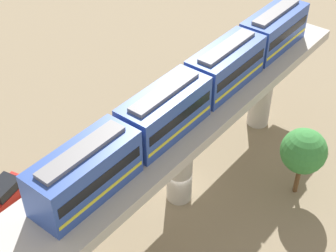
{
  "coord_description": "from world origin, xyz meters",
  "views": [
    {
      "loc": [
        15.72,
        -21.13,
        28.05
      ],
      "look_at": [
        -2.5,
        1.79,
        4.52
      ],
      "focal_mm": 53.38,
      "sensor_mm": 36.0,
      "label": 1
    }
  ],
  "objects_px": {
    "parked_car_red": "(4,194)",
    "tree_near_viaduct": "(304,151)",
    "train": "(197,88)",
    "parked_car_silver": "(94,182)"
  },
  "relations": [
    {
      "from": "parked_car_red",
      "to": "parked_car_silver",
      "type": "height_order",
      "value": "same"
    },
    {
      "from": "train",
      "to": "parked_car_silver",
      "type": "distance_m",
      "value": 11.31
    },
    {
      "from": "parked_car_red",
      "to": "tree_near_viaduct",
      "type": "xyz_separation_m",
      "value": [
        16.61,
        14.59,
        3.34
      ]
    },
    {
      "from": "parked_car_silver",
      "to": "tree_near_viaduct",
      "type": "distance_m",
      "value": 15.83
    },
    {
      "from": "parked_car_silver",
      "to": "train",
      "type": "bearing_deg",
      "value": 43.82
    },
    {
      "from": "train",
      "to": "parked_car_silver",
      "type": "bearing_deg",
      "value": -136.82
    },
    {
      "from": "parked_car_silver",
      "to": "tree_near_viaduct",
      "type": "height_order",
      "value": "tree_near_viaduct"
    },
    {
      "from": "train",
      "to": "parked_car_red",
      "type": "height_order",
      "value": "train"
    },
    {
      "from": "parked_car_red",
      "to": "tree_near_viaduct",
      "type": "relative_size",
      "value": 0.77
    },
    {
      "from": "train",
      "to": "parked_car_red",
      "type": "relative_size",
      "value": 6.11
    }
  ]
}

